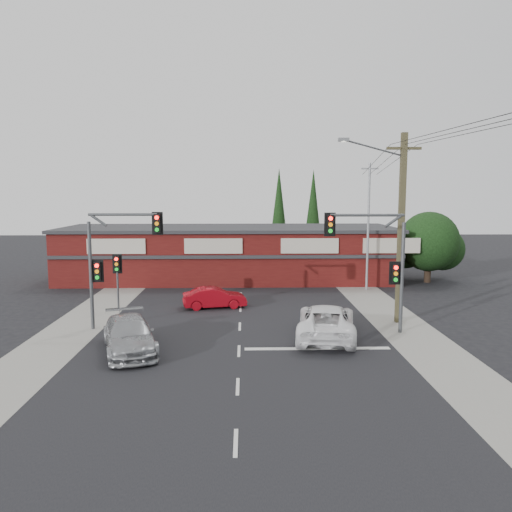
{
  "coord_description": "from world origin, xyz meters",
  "views": [
    {
      "loc": [
        0.26,
        -22.99,
        6.91
      ],
      "look_at": [
        0.86,
        3.0,
        3.62
      ],
      "focal_mm": 35.0,
      "sensor_mm": 36.0,
      "label": 1
    }
  ],
  "objects_px": {
    "silver_suv": "(129,335)",
    "utility_pole": "(399,222)",
    "white_suv": "(326,321)",
    "shop_building": "(229,253)",
    "red_sedan": "(215,298)"
  },
  "relations": [
    {
      "from": "white_suv",
      "to": "silver_suv",
      "type": "height_order",
      "value": "white_suv"
    },
    {
      "from": "white_suv",
      "to": "shop_building",
      "type": "height_order",
      "value": "shop_building"
    },
    {
      "from": "silver_suv",
      "to": "red_sedan",
      "type": "height_order",
      "value": "silver_suv"
    },
    {
      "from": "utility_pole",
      "to": "red_sedan",
      "type": "bearing_deg",
      "value": 159.72
    },
    {
      "from": "red_sedan",
      "to": "shop_building",
      "type": "bearing_deg",
      "value": -13.66
    },
    {
      "from": "white_suv",
      "to": "utility_pole",
      "type": "distance_m",
      "value": 6.78
    },
    {
      "from": "red_sedan",
      "to": "shop_building",
      "type": "relative_size",
      "value": 0.14
    },
    {
      "from": "white_suv",
      "to": "red_sedan",
      "type": "relative_size",
      "value": 1.51
    },
    {
      "from": "white_suv",
      "to": "red_sedan",
      "type": "distance_m",
      "value": 8.58
    },
    {
      "from": "silver_suv",
      "to": "shop_building",
      "type": "bearing_deg",
      "value": 60.66
    },
    {
      "from": "silver_suv",
      "to": "utility_pole",
      "type": "distance_m",
      "value": 14.72
    },
    {
      "from": "red_sedan",
      "to": "utility_pole",
      "type": "relative_size",
      "value": 0.38
    },
    {
      "from": "white_suv",
      "to": "shop_building",
      "type": "distance_m",
      "value": 17.54
    },
    {
      "from": "shop_building",
      "to": "silver_suv",
      "type": "bearing_deg",
      "value": -101.54
    },
    {
      "from": "white_suv",
      "to": "shop_building",
      "type": "bearing_deg",
      "value": -63.1
    }
  ]
}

